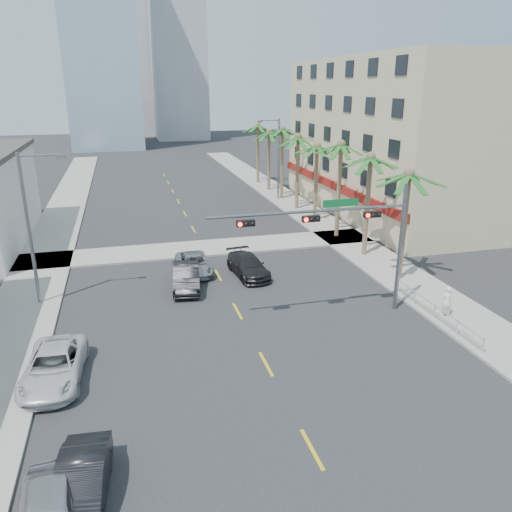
{
  "coord_description": "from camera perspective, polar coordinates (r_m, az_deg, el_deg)",
  "views": [
    {
      "loc": [
        -5.74,
        -15.71,
        12.42
      ],
      "look_at": [
        0.96,
        9.42,
        3.5
      ],
      "focal_mm": 35.0,
      "sensor_mm": 36.0,
      "label": 1
    }
  ],
  "objects": [
    {
      "name": "building_right",
      "position": [
        53.69,
        16.68,
        12.9
      ],
      "size": [
        15.25,
        28.0,
        15.0
      ],
      "color": "beige",
      "rests_on": "ground"
    },
    {
      "name": "palm_tree_0",
      "position": [
        33.12,
        17.09,
        8.84
      ],
      "size": [
        4.8,
        4.8,
        7.8
      ],
      "color": "brown",
      "rests_on": "ground"
    },
    {
      "name": "car_lane_right",
      "position": [
        34.19,
        -0.92,
        -1.12
      ],
      "size": [
        2.43,
        5.0,
        1.4
      ],
      "primitive_type": "imported",
      "rotation": [
        0.0,
        0.0,
        0.1
      ],
      "color": "black",
      "rests_on": "ground"
    },
    {
      "name": "sidewalk_right",
      "position": [
        41.74,
        10.98,
        1.37
      ],
      "size": [
        4.0,
        120.0,
        0.15
      ],
      "primitive_type": "cube",
      "color": "gray",
      "rests_on": "ground"
    },
    {
      "name": "car_lane_left",
      "position": [
        32.34,
        -7.98,
        -2.35
      ],
      "size": [
        2.22,
        4.91,
        1.56
      ],
      "primitive_type": "imported",
      "rotation": [
        0.0,
        0.0,
        -0.12
      ],
      "color": "black",
      "rests_on": "ground"
    },
    {
      "name": "car_lane_center",
      "position": [
        35.0,
        -7.09,
        -0.89
      ],
      "size": [
        2.27,
        4.68,
        1.28
      ],
      "primitive_type": "imported",
      "rotation": [
        0.0,
        0.0,
        0.03
      ],
      "color": "#AAAAAF",
      "rests_on": "ground"
    },
    {
      "name": "pedestrian",
      "position": [
        29.74,
        20.96,
        -4.88
      ],
      "size": [
        0.68,
        0.47,
        1.8
      ],
      "primitive_type": "imported",
      "rotation": [
        0.0,
        0.0,
        3.08
      ],
      "color": "white",
      "rests_on": "sidewalk_right"
    },
    {
      "name": "guardrail",
      "position": [
        29.44,
        19.77,
        -5.78
      ],
      "size": [
        0.08,
        8.08,
        1.0
      ],
      "color": "silver",
      "rests_on": "ground"
    },
    {
      "name": "sidewalk_left",
      "position": [
        38.3,
        -23.47,
        -1.5
      ],
      "size": [
        4.0,
        120.0,
        0.15
      ],
      "primitive_type": "cube",
      "color": "gray",
      "rests_on": "ground"
    },
    {
      "name": "traffic_signal_mast",
      "position": [
        27.33,
        10.65,
        2.98
      ],
      "size": [
        11.12,
        0.54,
        7.2
      ],
      "color": "slate",
      "rests_on": "ground"
    },
    {
      "name": "car_parked_far",
      "position": [
        24.12,
        -22.1,
        -11.61
      ],
      "size": [
        2.74,
        5.36,
        1.45
      ],
      "primitive_type": "imported",
      "rotation": [
        0.0,
        0.0,
        -0.07
      ],
      "color": "silver",
      "rests_on": "ground"
    },
    {
      "name": "tower_far_left",
      "position": [
        111.34,
        -17.58,
        24.1
      ],
      "size": [
        14.0,
        14.0,
        48.0
      ],
      "primitive_type": "cube",
      "color": "#99B2C6",
      "rests_on": "ground"
    },
    {
      "name": "car_parked_mid",
      "position": [
        17.85,
        -19.32,
        -23.37
      ],
      "size": [
        1.84,
        4.38,
        1.41
      ],
      "primitive_type": "imported",
      "rotation": [
        0.0,
        0.0,
        -0.08
      ],
      "color": "black",
      "rests_on": "ground"
    },
    {
      "name": "palm_tree_7",
      "position": [
        66.6,
        0.22,
        14.63
      ],
      "size": [
        4.8,
        4.8,
        8.16
      ],
      "color": "brown",
      "rests_on": "ground"
    },
    {
      "name": "palm_tree_3",
      "position": [
        46.95,
        7.01,
        12.27
      ],
      "size": [
        4.8,
        4.8,
        7.8
      ],
      "color": "brown",
      "rests_on": "ground"
    },
    {
      "name": "palm_tree_6",
      "position": [
        61.64,
        1.52,
        13.96
      ],
      "size": [
        4.8,
        4.8,
        7.8
      ],
      "color": "brown",
      "rests_on": "ground"
    },
    {
      "name": "tower_far_center",
      "position": [
        141.0,
        -14.87,
        21.84
      ],
      "size": [
        16.0,
        16.0,
        42.0
      ],
      "primitive_type": "cube",
      "color": "#ADADB2",
      "rests_on": "ground"
    },
    {
      "name": "palm_tree_2",
      "position": [
        42.12,
        9.71,
        12.34
      ],
      "size": [
        4.8,
        4.8,
        8.52
      ],
      "color": "brown",
      "rests_on": "ground"
    },
    {
      "name": "ground",
      "position": [
        20.83,
        4.34,
        -17.73
      ],
      "size": [
        260.0,
        260.0,
        0.0
      ],
      "primitive_type": "plane",
      "color": "#262628",
      "rests_on": "ground"
    },
    {
      "name": "palm_tree_4",
      "position": [
        51.75,
        4.85,
        13.33
      ],
      "size": [
        4.8,
        4.8,
        8.16
      ],
      "color": "brown",
      "rests_on": "ground"
    },
    {
      "name": "palm_tree_1",
      "position": [
        37.53,
        12.98,
        10.82
      ],
      "size": [
        4.8,
        4.8,
        8.16
      ],
      "color": "brown",
      "rests_on": "ground"
    },
    {
      "name": "streetlight_right",
      "position": [
        56.73,
        2.41,
        11.46
      ],
      "size": [
        2.55,
        0.25,
        9.0
      ],
      "color": "slate",
      "rests_on": "ground"
    },
    {
      "name": "sidewalk_cross",
      "position": [
        40.09,
        -5.97,
        0.89
      ],
      "size": [
        80.0,
        4.0,
        0.15
      ],
      "primitive_type": "cube",
      "color": "gray",
      "rests_on": "ground"
    },
    {
      "name": "streetlight_left",
      "position": [
        31.05,
        -24.25,
        3.53
      ],
      "size": [
        2.55,
        0.25,
        9.0
      ],
      "color": "slate",
      "rests_on": "ground"
    },
    {
      "name": "tower_far_right",
      "position": [
        127.78,
        -9.13,
        26.62
      ],
      "size": [
        12.0,
        12.0,
        60.0
      ],
      "primitive_type": "cube",
      "color": "#ADADB2",
      "rests_on": "ground"
    },
    {
      "name": "palm_tree_5",
      "position": [
        56.63,
        3.05,
        14.2
      ],
      "size": [
        4.8,
        4.8,
        8.52
      ],
      "color": "brown",
      "rests_on": "ground"
    }
  ]
}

